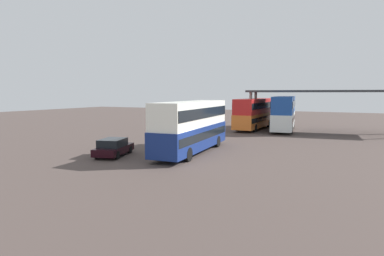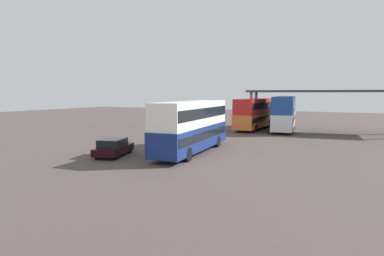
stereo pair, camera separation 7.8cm
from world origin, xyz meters
The scene contains 6 objects.
ground_plane centered at (0.00, 0.00, 0.00)m, with size 140.00×140.00×0.00m, color #4E413C.
double_decker_main centered at (-0.86, 3.71, 2.27)m, with size 3.21×11.00×4.14m.
parked_hatchback centered at (-5.56, -0.35, 0.67)m, with size 2.75×4.27×1.35m.
double_decker_near_canopy centered at (-1.14, 22.99, 2.23)m, with size 2.68×10.87×4.06m.
double_decker_mid_row centered at (2.76, 22.86, 2.40)m, with size 3.80×10.93×4.38m.
depot_canopy centered at (7.86, 23.17, 4.80)m, with size 19.67×7.34×5.16m.
Camera 2 is at (10.88, -19.62, 4.81)m, focal length 30.42 mm.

